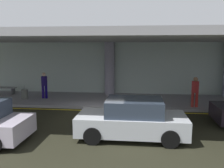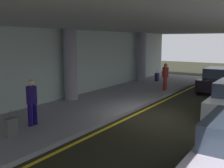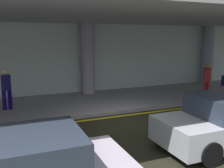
# 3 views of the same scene
# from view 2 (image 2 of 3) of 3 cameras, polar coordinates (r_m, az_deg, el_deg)

# --- Properties ---
(ground_plane) EXTENTS (60.00, 60.00, 0.00)m
(ground_plane) POSITION_cam_2_polar(r_m,az_deg,el_deg) (11.73, 8.82, -6.70)
(ground_plane) COLOR black
(sidewalk) EXTENTS (26.00, 4.20, 0.15)m
(sidewalk) POSITION_cam_2_polar(r_m,az_deg,el_deg) (13.25, -3.48, -4.41)
(sidewalk) COLOR gray
(sidewalk) RESTS_ON ground
(lane_stripe_yellow) EXTENTS (26.00, 0.14, 0.01)m
(lane_stripe_yellow) POSITION_cam_2_polar(r_m,az_deg,el_deg) (12.04, 5.62, -6.20)
(lane_stripe_yellow) COLOR yellow
(lane_stripe_yellow) RESTS_ON ground
(support_column_far_left) EXTENTS (0.70, 0.70, 3.65)m
(support_column_far_left) POSITION_cam_2_polar(r_m,az_deg,el_deg) (13.96, -8.90, 4.10)
(support_column_far_left) COLOR gray
(support_column_far_left) RESTS_ON sidewalk
(support_column_left_mid) EXTENTS (0.70, 0.70, 3.65)m
(support_column_left_mid) POSITION_cam_2_polar(r_m,az_deg,el_deg) (20.58, 6.30, 5.79)
(support_column_left_mid) COLOR gray
(support_column_left_mid) RESTS_ON sidewalk
(ceiling_overhang) EXTENTS (28.00, 13.20, 0.30)m
(ceiling_overhang) POSITION_cam_2_polar(r_m,az_deg,el_deg) (12.60, -1.79, 12.65)
(ceiling_overhang) COLOR #9C9B9F
(ceiling_overhang) RESTS_ON support_column_far_left
(terminal_back_wall) EXTENTS (26.00, 0.30, 3.80)m
(terminal_back_wall) POSITION_cam_2_polar(r_m,az_deg,el_deg) (14.40, -10.75, 3.91)
(terminal_back_wall) COLOR #ABBCB4
(terminal_back_wall) RESTS_ON ground
(car_black) EXTENTS (4.10, 1.92, 1.50)m
(car_black) POSITION_cam_2_polar(r_m,az_deg,el_deg) (18.26, 21.88, 0.75)
(car_black) COLOR black
(car_black) RESTS_ON ground
(traveler_with_luggage) EXTENTS (0.38, 0.38, 1.68)m
(traveler_with_luggage) POSITION_cam_2_polar(r_m,az_deg,el_deg) (10.02, -16.78, -3.19)
(traveler_with_luggage) COLOR #150858
(traveler_with_luggage) RESTS_ON sidewalk
(person_waiting_for_ride) EXTENTS (0.38, 0.38, 1.68)m
(person_waiting_for_ride) POSITION_cam_2_polar(r_m,az_deg,el_deg) (16.75, 11.34, 1.91)
(person_waiting_for_ride) COLOR maroon
(person_waiting_for_ride) RESTS_ON sidewalk
(suitcase_upright_primary) EXTENTS (0.36, 0.22, 0.90)m
(suitcase_upright_primary) POSITION_cam_2_polar(r_m,az_deg,el_deg) (9.20, -20.78, -8.72)
(suitcase_upright_primary) COLOR #565954
(suitcase_upright_primary) RESTS_ON sidewalk
(suitcase_upright_secondary) EXTENTS (0.36, 0.22, 0.90)m
(suitcase_upright_secondary) POSITION_cam_2_polar(r_m,az_deg,el_deg) (20.59, 9.58, 1.49)
(suitcase_upright_secondary) COLOR #191B46
(suitcase_upright_secondary) RESTS_ON sidewalk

